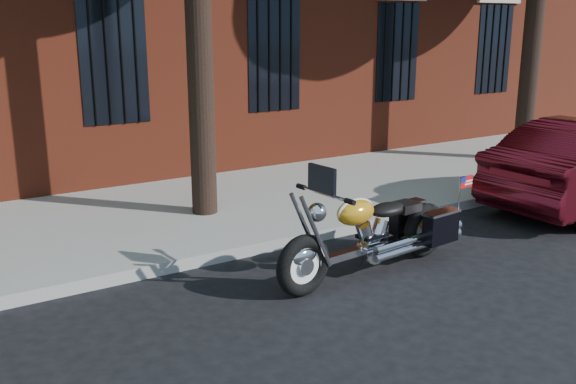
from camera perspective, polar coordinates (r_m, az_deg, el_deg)
ground at (r=6.76m, az=-0.51°, el=-9.57°), size 120.00×120.00×0.00m
curb at (r=7.85m, az=-5.89°, el=-5.53°), size 40.00×0.16×0.15m
sidewalk at (r=9.49m, az=-11.03°, el=-2.13°), size 40.00×3.60×0.15m
motorcycle at (r=7.39m, az=8.00°, el=-3.72°), size 2.74×0.91×1.37m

